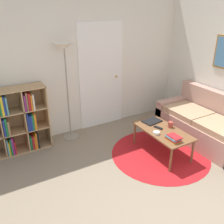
# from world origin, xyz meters

# --- Properties ---
(wall_back) EXTENTS (7.08, 0.11, 2.60)m
(wall_back) POSITION_xyz_m (0.02, 2.82, 1.29)
(wall_back) COLOR silver
(wall_back) RESTS_ON ground_plane
(rug) EXTENTS (1.60, 1.60, 0.01)m
(rug) POSITION_xyz_m (0.65, 1.32, 0.00)
(rug) COLOR #B2191E
(rug) RESTS_ON ground_plane
(bookshelf) EXTENTS (1.12, 0.34, 1.08)m
(bookshelf) POSITION_xyz_m (-1.41, 2.61, 0.53)
(bookshelf) COLOR tan
(bookshelf) RESTS_ON ground_plane
(floor_lamp) EXTENTS (0.33, 0.33, 1.71)m
(floor_lamp) POSITION_xyz_m (-0.41, 2.58, 1.46)
(floor_lamp) COLOR gray
(floor_lamp) RESTS_ON ground_plane
(couch) EXTENTS (0.81, 1.79, 0.85)m
(couch) POSITION_xyz_m (1.68, 1.26, 0.28)
(couch) COLOR tan
(couch) RESTS_ON ground_plane
(coffee_table) EXTENTS (0.52, 1.00, 0.42)m
(coffee_table) POSITION_xyz_m (0.70, 1.35, 0.38)
(coffee_table) COLOR brown
(coffee_table) RESTS_ON ground_plane
(laptop) EXTENTS (0.34, 0.25, 0.02)m
(laptop) POSITION_xyz_m (0.73, 1.68, 0.43)
(laptop) COLOR black
(laptop) RESTS_ON coffee_table
(bowl) EXTENTS (0.10, 0.10, 0.04)m
(bowl) POSITION_xyz_m (0.52, 1.30, 0.44)
(bowl) COLOR silver
(bowl) RESTS_ON coffee_table
(book_stack_on_table) EXTENTS (0.15, 0.22, 0.07)m
(book_stack_on_table) POSITION_xyz_m (0.62, 1.02, 0.46)
(book_stack_on_table) COLOR gold
(book_stack_on_table) RESTS_ON coffee_table
(cup) EXTENTS (0.08, 0.08, 0.09)m
(cup) POSITION_xyz_m (0.87, 1.36, 0.47)
(cup) COLOR #A33D33
(cup) RESTS_ON coffee_table
(remote) EXTENTS (0.09, 0.16, 0.02)m
(remote) POSITION_xyz_m (0.67, 1.43, 0.43)
(remote) COLOR black
(remote) RESTS_ON coffee_table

